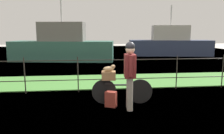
{
  "coord_description": "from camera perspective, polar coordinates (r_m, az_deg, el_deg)",
  "views": [
    {
      "loc": [
        -0.45,
        -4.63,
        1.9
      ],
      "look_at": [
        0.21,
        1.48,
        0.9
      ],
      "focal_mm": 34.18,
      "sensor_mm": 36.0,
      "label": 1
    }
  ],
  "objects": [
    {
      "name": "ground_plane",
      "position": [
        5.02,
        -0.54,
        -12.99
      ],
      "size": [
        60.0,
        60.0,
        0.0
      ],
      "primitive_type": "plane",
      "color": "#B2ADA3"
    },
    {
      "name": "grass_strip",
      "position": [
        8.36,
        -2.9,
        -3.79
      ],
      "size": [
        27.0,
        2.4,
        0.03
      ],
      "primitive_type": "cube",
      "color": "#478438",
      "rests_on": "ground"
    },
    {
      "name": "harbor_water",
      "position": [
        15.08,
        -4.4,
        2.01
      ],
      "size": [
        30.0,
        30.0,
        0.0
      ],
      "primitive_type": "plane",
      "color": "#426684",
      "rests_on": "ground"
    },
    {
      "name": "iron_fence",
      "position": [
        6.86,
        -2.27,
        -1.18
      ],
      "size": [
        18.04,
        0.04,
        1.14
      ],
      "color": "#28231E",
      "rests_on": "ground"
    },
    {
      "name": "bicycle_main",
      "position": [
        5.76,
        2.55,
        -6.38
      ],
      "size": [
        1.63,
        0.21,
        0.66
      ],
      "color": "black",
      "rests_on": "ground"
    },
    {
      "name": "wooden_crate",
      "position": [
        5.65,
        -0.92,
        -2.27
      ],
      "size": [
        0.38,
        0.3,
        0.22
      ],
      "primitive_type": "cube",
      "rotation": [
        0.0,
        0.0,
        -0.08
      ],
      "color": "olive",
      "rests_on": "bicycle_main"
    },
    {
      "name": "terrier_dog",
      "position": [
        5.61,
        -0.68,
        -0.39
      ],
      "size": [
        0.32,
        0.16,
        0.18
      ],
      "color": "tan",
      "rests_on": "wooden_crate"
    },
    {
      "name": "cyclist_person",
      "position": [
        5.19,
        4.8,
        -0.74
      ],
      "size": [
        0.29,
        0.54,
        1.68
      ],
      "color": "gray",
      "rests_on": "ground"
    },
    {
      "name": "backpack_on_paving",
      "position": [
        5.55,
        -0.3,
        -8.59
      ],
      "size": [
        0.33,
        0.28,
        0.4
      ],
      "primitive_type": "cube",
      "rotation": [
        0.0,
        0.0,
        5.86
      ],
      "color": "maroon",
      "rests_on": "ground"
    },
    {
      "name": "moored_boat_near",
      "position": [
        18.24,
        15.22,
        5.84
      ],
      "size": [
        6.77,
        2.6,
        4.05
      ],
      "color": "#2D3856",
      "rests_on": "ground"
    },
    {
      "name": "moored_boat_mid",
      "position": [
        14.68,
        -13.1,
        5.31
      ],
      "size": [
        6.95,
        2.82,
        4.16
      ],
      "color": "#336656",
      "rests_on": "ground"
    }
  ]
}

